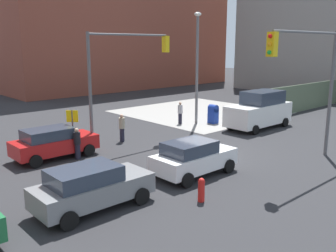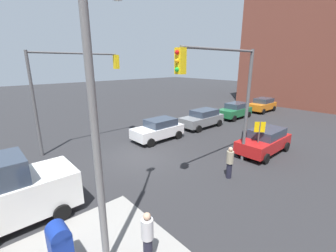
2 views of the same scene
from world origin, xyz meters
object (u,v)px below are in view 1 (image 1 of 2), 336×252
at_px(sedan_gray, 91,187).
at_px(sedan_white, 193,157).
at_px(fire_hydrant, 201,189).
at_px(pedestrian_waiting, 122,127).
at_px(pedestrian_crossing, 180,113).
at_px(smokestack, 184,27).
at_px(traffic_signal_se_corner, 311,70).
at_px(sedan_red, 53,142).
at_px(van_white_delivery, 259,110).
at_px(pedestrian_walking_north, 77,143).
at_px(traffic_signal_nw_corner, 123,66).
at_px(mailbox_blue, 213,113).
at_px(street_lamp_corner, 197,61).

distance_m(sedan_gray, sedan_white, 5.30).
height_order(fire_hydrant, pedestrian_waiting, pedestrian_waiting).
distance_m(sedan_gray, pedestrian_crossing, 15.19).
bearing_deg(smokestack, traffic_signal_se_corner, -126.33).
bearing_deg(sedan_gray, smokestack, 41.67).
height_order(sedan_red, van_white_delivery, van_white_delivery).
xyz_separation_m(sedan_white, pedestrian_waiting, (1.11, 7.13, 0.04)).
bearing_deg(pedestrian_walking_north, traffic_signal_nw_corner, -169.31).
bearing_deg(fire_hydrant, smokestack, 46.44).
distance_m(traffic_signal_nw_corner, sedan_red, 5.81).
bearing_deg(smokestack, fire_hydrant, -133.56).
height_order(sedan_red, pedestrian_crossing, pedestrian_crossing).
bearing_deg(mailbox_blue, fire_hydrant, -140.60).
height_order(smokestack, mailbox_blue, smokestack).
distance_m(traffic_signal_nw_corner, fire_hydrant, 10.03).
distance_m(traffic_signal_se_corner, mailbox_blue, 11.04).
relative_size(sedan_red, pedestrian_crossing, 2.58).
bearing_deg(street_lamp_corner, sedan_red, -176.26).
xyz_separation_m(mailbox_blue, sedan_white, (-9.31, -6.93, 0.08)).
relative_size(traffic_signal_se_corner, mailbox_blue, 4.55).
relative_size(street_lamp_corner, sedan_gray, 1.84).
relative_size(traffic_signal_nw_corner, pedestrian_walking_north, 3.95).
relative_size(mailbox_blue, sedan_white, 0.36).
bearing_deg(pedestrian_waiting, street_lamp_corner, 169.74).
xyz_separation_m(pedestrian_waiting, pedestrian_walking_north, (-3.80, -1.40, -0.03)).
bearing_deg(sedan_red, sedan_gray, -104.59).
height_order(smokestack, pedestrian_waiting, smokestack).
xyz_separation_m(sedan_red, sedan_white, (3.54, -6.72, -0.00)).
bearing_deg(smokestack, van_white_delivery, -125.41).
xyz_separation_m(mailbox_blue, sedan_gray, (-14.61, -6.97, 0.08)).
height_order(pedestrian_crossing, pedestrian_waiting, pedestrian_waiting).
distance_m(fire_hydrant, sedan_red, 9.15).
height_order(mailbox_blue, pedestrian_crossing, pedestrian_crossing).
bearing_deg(sedan_red, pedestrian_crossing, 8.96).
relative_size(street_lamp_corner, mailbox_blue, 5.59).
relative_size(sedan_white, pedestrian_crossing, 2.41).
bearing_deg(sedan_gray, fire_hydrant, -33.21).
relative_size(mailbox_blue, fire_hydrant, 1.52).
bearing_deg(street_lamp_corner, van_white_delivery, -55.84).
distance_m(mailbox_blue, pedestrian_crossing, 2.50).
relative_size(sedan_white, pedestrian_walking_north, 2.45).
height_order(smokestack, sedan_white, smokestack).
xyz_separation_m(fire_hydrant, pedestrian_crossing, (9.20, 10.70, 0.38)).
height_order(sedan_gray, pedestrian_waiting, pedestrian_waiting).
xyz_separation_m(van_white_delivery, pedestrian_walking_north, (-13.27, 2.00, -0.43)).
height_order(sedan_gray, sedan_white, same).
height_order(street_lamp_corner, van_white_delivery, street_lamp_corner).
bearing_deg(traffic_signal_se_corner, pedestrian_walking_north, 133.76).
bearing_deg(mailbox_blue, pedestrian_walking_north, -174.29).
bearing_deg(mailbox_blue, van_white_delivery, -68.30).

